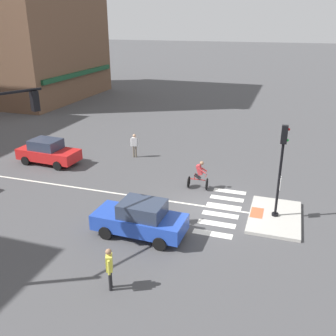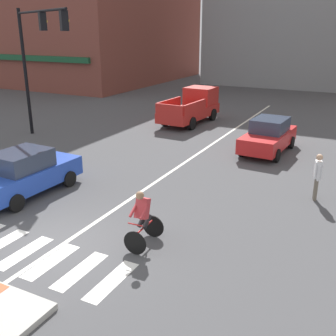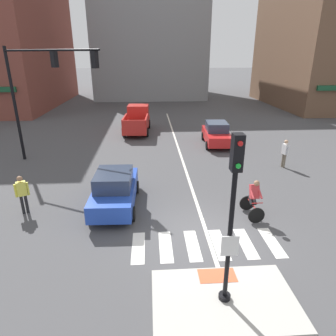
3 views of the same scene
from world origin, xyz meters
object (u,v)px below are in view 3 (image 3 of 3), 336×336
Objects in this scene: car_red_eastbound_far at (217,134)px; pedestrian_at_curb_left at (22,192)px; cyclist at (254,198)px; pedestrian_waiting_far_side at (285,151)px; signal_pole at (232,208)px; pickup_truck_red_westbound_distant at (137,120)px; traffic_light_mast at (37,84)px; car_blue_westbound_near at (115,189)px.

pedestrian_at_curb_left reaches higher than car_red_eastbound_far.
cyclist is 1.01× the size of pedestrian_waiting_far_side.
signal_pole is at bearing -36.54° from pedestrian_at_curb_left.
pickup_truck_red_westbound_distant is at bearing 133.12° from pedestrian_waiting_far_side.
pickup_truck_red_westbound_distant is 3.12× the size of pedestrian_waiting_far_side.
traffic_light_mast is 14.57m from pedestrian_waiting_far_side.
car_blue_westbound_near is 10.27m from pedestrian_waiting_far_side.
cyclist is 9.40m from pedestrian_at_curb_left.
cyclist is at bearing -71.17° from pickup_truck_red_westbound_distant.
car_red_eastbound_far is 7.40m from pickup_truck_red_westbound_distant.
pickup_truck_red_westbound_distant reaches higher than cyclist.
car_blue_westbound_near is at bearing 5.27° from pedestrian_at_curb_left.
car_red_eastbound_far is (3.05, 14.83, -2.05)m from signal_pole.
traffic_light_mast is at bearing 173.54° from pedestrian_waiting_far_side.
traffic_light_mast is at bearing 128.66° from car_blue_westbound_near.
pedestrian_waiting_far_side is (14.00, -1.58, -3.73)m from traffic_light_mast.
pedestrian_at_curb_left is at bearing -136.89° from car_red_eastbound_far.
pickup_truck_red_westbound_distant reaches higher than pedestrian_waiting_far_side.
signal_pole is at bearing -58.72° from car_blue_westbound_near.
traffic_light_mast is at bearing -123.40° from pickup_truck_red_westbound_distant.
pickup_truck_red_westbound_distant reaches higher than car_blue_westbound_near.
pedestrian_waiting_far_side is (2.90, -4.99, 0.17)m from car_red_eastbound_far.
signal_pole reaches higher than cyclist.
pedestrian_at_curb_left reaches higher than car_blue_westbound_near.
traffic_light_mast is 7.23m from pedestrian_at_curb_left.
pickup_truck_red_westbound_distant is at bearing 87.72° from car_blue_westbound_near.
cyclist reaches higher than pedestrian_at_curb_left.
signal_pole is at bearing -121.15° from pedestrian_waiting_far_side.
signal_pole is 1.07× the size of car_red_eastbound_far.
cyclist is at bearing 63.04° from signal_pole.
car_red_eastbound_far is at bearing 54.87° from car_blue_westbound_near.
traffic_light_mast reaches higher than pickup_truck_red_westbound_distant.
cyclist is at bearing -124.22° from pedestrian_waiting_far_side.
signal_pole is 15.28m from car_red_eastbound_far.
car_red_eastbound_far is at bearing -36.79° from pickup_truck_red_westbound_distant.
pickup_truck_red_westbound_distant is at bearing 143.21° from car_red_eastbound_far.
car_blue_westbound_near is 2.48× the size of pedestrian_waiting_far_side.
traffic_light_mast is 1.61× the size of car_blue_westbound_near.
traffic_light_mast is 1.60× the size of car_red_eastbound_far.
pickup_truck_red_westbound_distant is (-2.88, 19.26, -1.88)m from signal_pole.
signal_pole is 2.68× the size of cyclist.
traffic_light_mast is (-8.05, 11.42, 1.85)m from signal_pole.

